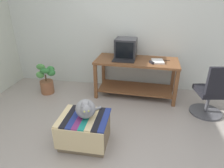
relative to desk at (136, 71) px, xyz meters
The scene contains 12 objects.
ground_plane 1.71m from the desk, 102.15° to the right, with size 14.00×14.00×0.00m, color #9E9389.
back_wall 0.98m from the desk, 127.43° to the left, with size 8.00×0.10×2.60m, color silver.
desk is the anchor object (origin of this frame).
tv_monitor 0.47m from the desk, 156.75° to the left, with size 0.41×0.40×0.37m.
keyboard 0.36m from the desk, 149.32° to the right, with size 0.40×0.15×0.02m, color black.
book 0.45m from the desk, 10.11° to the right, with size 0.20×0.25×0.03m, color white.
ottoman_with_blanket 1.63m from the desk, 111.28° to the right, with size 0.63×0.54×0.41m.
cat 1.58m from the desk, 110.52° to the right, with size 0.35×0.41×0.29m.
potted_plant 1.77m from the desk, behind, with size 0.41×0.31×0.60m.
office_chair 1.34m from the desk, 22.86° to the right, with size 0.52×0.52×0.89m.
stapler 0.40m from the desk, 31.55° to the right, with size 0.04×0.11×0.04m, color black.
pen 0.58m from the desk, ahead, with size 0.01×0.01×0.14m, color black.
Camera 1 is at (0.46, -1.84, 1.83)m, focal length 30.81 mm.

